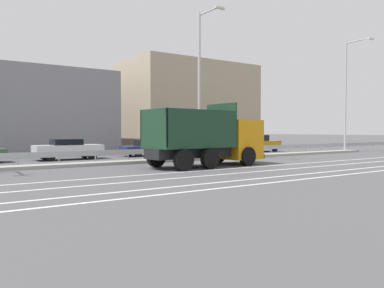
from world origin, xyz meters
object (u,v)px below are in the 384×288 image
at_px(parked_car_6, 256,143).
at_px(parked_car_3, 68,149).
at_px(street_lamp_2, 347,91).
at_px(street_lamp_1, 201,79).
at_px(median_road_sign, 230,140).
at_px(parked_car_4, 150,147).
at_px(dump_truck, 217,142).
at_px(parked_car_5, 212,145).

bearing_deg(parked_car_6, parked_car_3, -87.67).
height_order(street_lamp_2, parked_car_3, street_lamp_2).
relative_size(street_lamp_1, parked_car_3, 2.20).
bearing_deg(median_road_sign, street_lamp_2, -0.26).
bearing_deg(parked_car_4, parked_car_6, 90.99).
bearing_deg(parked_car_6, dump_truck, -49.69).
bearing_deg(parked_car_4, parked_car_5, 89.08).
bearing_deg(street_lamp_1, parked_car_5, 46.80).
bearing_deg(street_lamp_1, median_road_sign, 4.62).
bearing_deg(median_road_sign, parked_car_6, 34.27).
xyz_separation_m(parked_car_4, parked_car_5, (5.71, -0.48, 0.10)).
height_order(parked_car_3, parked_car_6, parked_car_6).
bearing_deg(parked_car_4, street_lamp_2, 75.63).
xyz_separation_m(median_road_sign, parked_car_4, (-3.38, 5.57, -0.65)).
height_order(parked_car_5, parked_car_6, parked_car_6).
xyz_separation_m(street_lamp_1, parked_car_4, (-0.73, 5.78, -4.69)).
distance_m(dump_truck, parked_car_5, 10.89).
bearing_deg(parked_car_3, dump_truck, 32.67).
relative_size(street_lamp_2, parked_car_3, 2.27).
bearing_deg(street_lamp_1, street_lamp_2, 0.54).
bearing_deg(parked_car_5, parked_car_4, -97.73).
xyz_separation_m(median_road_sign, street_lamp_2, (13.70, -0.06, 4.24)).
xyz_separation_m(dump_truck, parked_car_3, (-5.78, 8.88, -0.58)).
distance_m(street_lamp_2, parked_car_4, 18.63).
height_order(street_lamp_1, street_lamp_2, street_lamp_2).
xyz_separation_m(median_road_sign, street_lamp_1, (-2.65, -0.21, 4.03)).
distance_m(street_lamp_1, street_lamp_2, 16.35).
bearing_deg(dump_truck, parked_car_3, -151.34).
distance_m(street_lamp_1, parked_car_3, 10.04).
xyz_separation_m(street_lamp_1, parked_car_3, (-7.14, 5.34, -4.61)).
relative_size(street_lamp_2, parked_car_5, 2.42).
relative_size(street_lamp_1, street_lamp_2, 0.97).
distance_m(dump_truck, parked_car_3, 10.61).
relative_size(median_road_sign, parked_car_5, 0.59).
bearing_deg(median_road_sign, parked_car_5, 65.38).
bearing_deg(dump_truck, parked_car_6, 123.24).
distance_m(parked_car_3, parked_car_6, 17.16).
height_order(parked_car_3, parked_car_5, parked_car_5).
distance_m(median_road_sign, parked_car_6, 8.94).
xyz_separation_m(street_lamp_2, parked_car_5, (-11.37, 5.15, -4.79)).
bearing_deg(median_road_sign, parked_car_4, 121.24).
xyz_separation_m(parked_car_3, parked_car_6, (17.16, -0.10, 0.06)).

